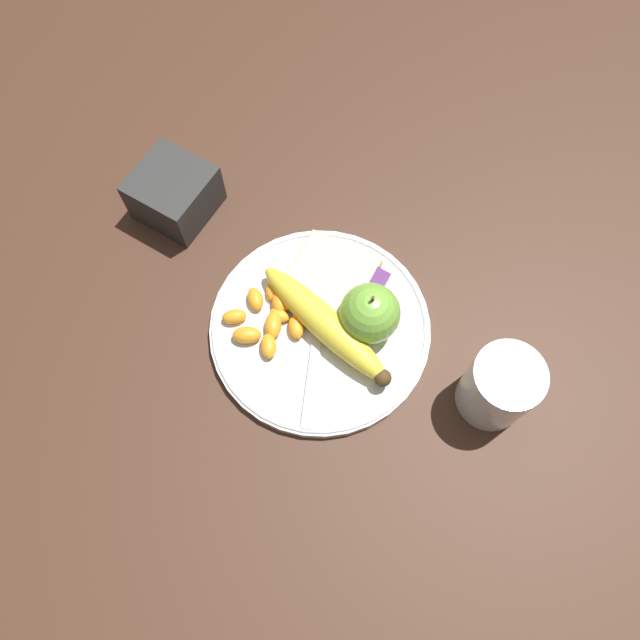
% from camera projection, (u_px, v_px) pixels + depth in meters
% --- Properties ---
extents(ground_plane, '(3.00, 3.00, 0.00)m').
position_uv_depth(ground_plane, '(320.00, 330.00, 0.75)').
color(ground_plane, '#42281C').
extents(plate, '(0.26, 0.26, 0.01)m').
position_uv_depth(plate, '(320.00, 328.00, 0.74)').
color(plate, silver).
rests_on(plate, ground_plane).
extents(juice_glass, '(0.08, 0.08, 0.09)m').
position_uv_depth(juice_glass, '(499.00, 388.00, 0.67)').
color(juice_glass, silver).
rests_on(juice_glass, ground_plane).
extents(apple, '(0.07, 0.07, 0.08)m').
position_uv_depth(apple, '(370.00, 313.00, 0.70)').
color(apple, '#72B23D').
rests_on(apple, plate).
extents(banana, '(0.20, 0.08, 0.04)m').
position_uv_depth(banana, '(326.00, 325.00, 0.71)').
color(banana, yellow).
rests_on(banana, plate).
extents(bread_slice, '(0.10, 0.10, 0.02)m').
position_uv_depth(bread_slice, '(331.00, 277.00, 0.75)').
color(bread_slice, tan).
rests_on(bread_slice, plate).
extents(fork, '(0.10, 0.19, 0.00)m').
position_uv_depth(fork, '(318.00, 332.00, 0.73)').
color(fork, silver).
rests_on(fork, plate).
extents(jam_packet, '(0.04, 0.03, 0.02)m').
position_uv_depth(jam_packet, '(370.00, 280.00, 0.75)').
color(jam_packet, silver).
rests_on(jam_packet, plate).
extents(orange_segment_0, '(0.03, 0.04, 0.02)m').
position_uv_depth(orange_segment_0, '(279.00, 302.00, 0.74)').
color(orange_segment_0, orange).
rests_on(orange_segment_0, plate).
extents(orange_segment_1, '(0.03, 0.03, 0.02)m').
position_uv_depth(orange_segment_1, '(296.00, 327.00, 0.73)').
color(orange_segment_1, orange).
rests_on(orange_segment_1, plate).
extents(orange_segment_2, '(0.03, 0.03, 0.01)m').
position_uv_depth(orange_segment_2, '(273.00, 291.00, 0.74)').
color(orange_segment_2, orange).
rests_on(orange_segment_2, plate).
extents(orange_segment_3, '(0.03, 0.03, 0.02)m').
position_uv_depth(orange_segment_3, '(255.00, 299.00, 0.74)').
color(orange_segment_3, orange).
rests_on(orange_segment_3, plate).
extents(orange_segment_4, '(0.03, 0.03, 0.02)m').
position_uv_depth(orange_segment_4, '(234.00, 317.00, 0.73)').
color(orange_segment_4, orange).
rests_on(orange_segment_4, plate).
extents(orange_segment_5, '(0.03, 0.02, 0.01)m').
position_uv_depth(orange_segment_5, '(279.00, 315.00, 0.73)').
color(orange_segment_5, orange).
rests_on(orange_segment_5, plate).
extents(orange_segment_6, '(0.04, 0.03, 0.02)m').
position_uv_depth(orange_segment_6, '(247.00, 335.00, 0.72)').
color(orange_segment_6, orange).
rests_on(orange_segment_6, plate).
extents(orange_segment_7, '(0.03, 0.04, 0.02)m').
position_uv_depth(orange_segment_7, '(269.00, 346.00, 0.72)').
color(orange_segment_7, orange).
rests_on(orange_segment_7, plate).
extents(orange_segment_8, '(0.03, 0.04, 0.02)m').
position_uv_depth(orange_segment_8, '(273.00, 325.00, 0.73)').
color(orange_segment_8, orange).
rests_on(orange_segment_8, plate).
extents(orange_segment_9, '(0.02, 0.03, 0.02)m').
position_uv_depth(orange_segment_9, '(291.00, 300.00, 0.74)').
color(orange_segment_9, orange).
rests_on(orange_segment_9, plate).
extents(condiment_caddy, '(0.09, 0.09, 0.06)m').
position_uv_depth(condiment_caddy, '(174.00, 193.00, 0.78)').
color(condiment_caddy, '#2D2D2D').
rests_on(condiment_caddy, ground_plane).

